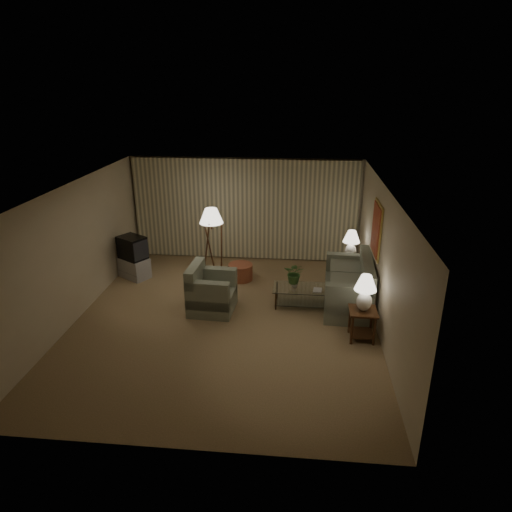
{
  "coord_description": "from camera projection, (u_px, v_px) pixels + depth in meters",
  "views": [
    {
      "loc": [
        1.41,
        -8.06,
        4.58
      ],
      "look_at": [
        0.56,
        0.6,
        1.17
      ],
      "focal_mm": 32.0,
      "sensor_mm": 36.0,
      "label": 1
    }
  ],
  "objects": [
    {
      "name": "ground",
      "position": [
        226.0,
        319.0,
        9.27
      ],
      "size": [
        7.0,
        7.0,
        0.0
      ],
      "primitive_type": "plane",
      "color": "#A4845A",
      "rests_on": "ground"
    },
    {
      "name": "room_shell",
      "position": [
        236.0,
        216.0,
        10.03
      ],
      "size": [
        6.04,
        7.02,
        2.72
      ],
      "color": "beige",
      "rests_on": "ground"
    },
    {
      "name": "sofa",
      "position": [
        348.0,
        287.0,
        9.7
      ],
      "size": [
        2.01,
        1.18,
        0.84
      ],
      "rotation": [
        0.0,
        0.0,
        -1.63
      ],
      "color": "gray",
      "rests_on": "ground"
    },
    {
      "name": "armchair",
      "position": [
        212.0,
        293.0,
        9.51
      ],
      "size": [
        1.04,
        1.0,
        0.8
      ],
      "rotation": [
        0.0,
        0.0,
        1.52
      ],
      "color": "gray",
      "rests_on": "ground"
    },
    {
      "name": "side_table_near",
      "position": [
        362.0,
        319.0,
        8.44
      ],
      "size": [
        0.5,
        0.5,
        0.6
      ],
      "color": "#371B0F",
      "rests_on": "ground"
    },
    {
      "name": "side_table_far",
      "position": [
        349.0,
        266.0,
        10.85
      ],
      "size": [
        0.47,
        0.39,
        0.6
      ],
      "color": "#371B0F",
      "rests_on": "ground"
    },
    {
      "name": "table_lamp_near",
      "position": [
        365.0,
        290.0,
        8.22
      ],
      "size": [
        0.41,
        0.41,
        0.7
      ],
      "color": "white",
      "rests_on": "side_table_near"
    },
    {
      "name": "table_lamp_far",
      "position": [
        351.0,
        242.0,
        10.63
      ],
      "size": [
        0.4,
        0.4,
        0.68
      ],
      "color": "white",
      "rests_on": "side_table_far"
    },
    {
      "name": "coffee_table",
      "position": [
        301.0,
        293.0,
        9.74
      ],
      "size": [
        1.19,
        0.65,
        0.41
      ],
      "color": "silver",
      "rests_on": "ground"
    },
    {
      "name": "tv_cabinet",
      "position": [
        134.0,
        268.0,
        11.14
      ],
      "size": [
        1.14,
        1.11,
        0.5
      ],
      "primitive_type": "cube",
      "rotation": [
        0.0,
        0.0,
        -0.56
      ],
      "color": "#9D9DA0",
      "rests_on": "ground"
    },
    {
      "name": "crt_tv",
      "position": [
        132.0,
        248.0,
        10.95
      ],
      "size": [
        1.05,
        1.03,
        0.55
      ],
      "primitive_type": "cube",
      "rotation": [
        0.0,
        0.0,
        -0.56
      ],
      "color": "black",
      "rests_on": "tv_cabinet"
    },
    {
      "name": "floor_lamp",
      "position": [
        212.0,
        242.0,
        10.93
      ],
      "size": [
        0.56,
        0.56,
        1.73
      ],
      "color": "#371B0F",
      "rests_on": "ground"
    },
    {
      "name": "ottoman",
      "position": [
        240.0,
        272.0,
        11.03
      ],
      "size": [
        0.62,
        0.62,
        0.39
      ],
      "primitive_type": "cylinder",
      "rotation": [
        0.0,
        0.0,
        -0.06
      ],
      "color": "#A95C39",
      "rests_on": "ground"
    },
    {
      "name": "vase",
      "position": [
        294.0,
        284.0,
        9.68
      ],
      "size": [
        0.14,
        0.14,
        0.14
      ],
      "primitive_type": "imported",
      "rotation": [
        0.0,
        0.0,
        -0.08
      ],
      "color": "silver",
      "rests_on": "coffee_table"
    },
    {
      "name": "flowers",
      "position": [
        295.0,
        271.0,
        9.57
      ],
      "size": [
        0.49,
        0.44,
        0.47
      ],
      "primitive_type": "imported",
      "rotation": [
        0.0,
        0.0,
        -0.21
      ],
      "color": "#3F6E31",
      "rests_on": "vase"
    },
    {
      "name": "book",
      "position": [
        313.0,
        290.0,
        9.58
      ],
      "size": [
        0.2,
        0.26,
        0.02
      ],
      "primitive_type": "imported",
      "rotation": [
        0.0,
        0.0,
        -0.09
      ],
      "color": "olive",
      "rests_on": "coffee_table"
    }
  ]
}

